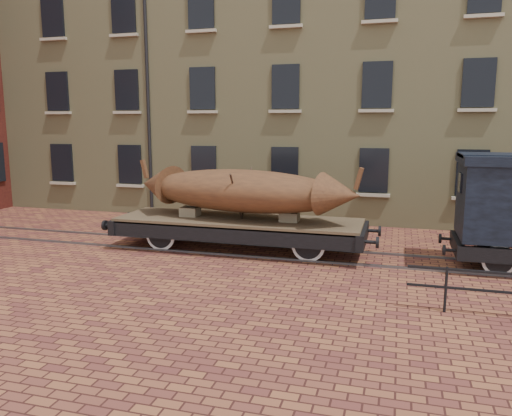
# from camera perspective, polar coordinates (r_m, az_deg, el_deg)

# --- Properties ---
(ground) EXTENTS (90.00, 90.00, 0.00)m
(ground) POSITION_cam_1_polar(r_m,az_deg,el_deg) (15.31, 8.29, -5.53)
(ground) COLOR brown
(warehouse_cream) EXTENTS (40.00, 10.19, 14.00)m
(warehouse_cream) POSITION_cam_1_polar(r_m,az_deg,el_deg) (24.85, 19.16, 16.12)
(warehouse_cream) COLOR tan
(warehouse_cream) RESTS_ON ground
(rail_track) EXTENTS (30.00, 1.52, 0.06)m
(rail_track) POSITION_cam_1_polar(r_m,az_deg,el_deg) (15.30, 8.29, -5.42)
(rail_track) COLOR #59595E
(rail_track) RESTS_ON ground
(flatcar_wagon) EXTENTS (8.70, 2.36, 1.31)m
(flatcar_wagon) POSITION_cam_1_polar(r_m,az_deg,el_deg) (15.74, -2.01, -1.95)
(flatcar_wagon) COLOR brown
(flatcar_wagon) RESTS_ON ground
(iron_boat) EXTENTS (7.51, 2.95, 1.77)m
(iron_boat) POSITION_cam_1_polar(r_m,az_deg,el_deg) (15.52, -1.66, 2.01)
(iron_boat) COLOR brown
(iron_boat) RESTS_ON flatcar_wagon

